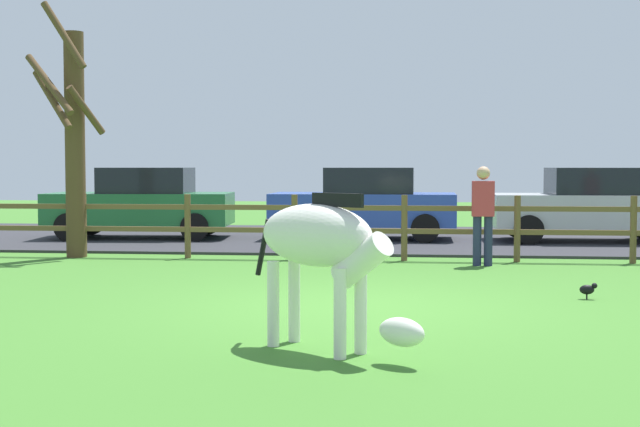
{
  "coord_description": "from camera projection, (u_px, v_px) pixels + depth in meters",
  "views": [
    {
      "loc": [
        0.78,
        -10.29,
        1.65
      ],
      "look_at": [
        -0.44,
        0.69,
        1.05
      ],
      "focal_mm": 49.37,
      "sensor_mm": 36.0,
      "label": 1
    }
  ],
  "objects": [
    {
      "name": "paddock_fence",
      "position": [
        349.0,
        223.0,
        15.36
      ],
      "size": [
        21.31,
        0.11,
        1.14
      ],
      "color": "brown",
      "rests_on": "ground_plane"
    },
    {
      "name": "visitor_right_of_tree",
      "position": [
        483.0,
        211.0,
        14.46
      ],
      "size": [
        0.36,
        0.22,
        1.64
      ],
      "color": "#232847",
      "rests_on": "ground_plane"
    },
    {
      "name": "crow_on_grass",
      "position": [
        588.0,
        289.0,
        10.85
      ],
      "size": [
        0.21,
        0.1,
        0.2
      ],
      "color": "black",
      "rests_on": "ground_plane"
    },
    {
      "name": "parked_car_blue",
      "position": [
        365.0,
        203.0,
        19.24
      ],
      "size": [
        4.01,
        1.9,
        1.56
      ],
      "color": "#2D4CAD",
      "rests_on": "parking_asphalt"
    },
    {
      "name": "ground_plane",
      "position": [
        350.0,
        305.0,
        10.39
      ],
      "size": [
        60.0,
        60.0,
        0.0
      ],
      "primitive_type": "plane",
      "color": "#3D7528"
    },
    {
      "name": "parking_asphalt",
      "position": [
        382.0,
        239.0,
        19.62
      ],
      "size": [
        28.0,
        7.4,
        0.05
      ],
      "primitive_type": "cube",
      "color": "#2D2D33",
      "rests_on": "ground_plane"
    },
    {
      "name": "parked_car_green",
      "position": [
        142.0,
        202.0,
        19.48
      ],
      "size": [
        4.13,
        2.15,
        1.56
      ],
      "color": "#236B38",
      "rests_on": "parking_asphalt"
    },
    {
      "name": "bare_tree",
      "position": [
        73.0,
        136.0,
        15.74
      ],
      "size": [
        1.36,
        0.99,
        4.53
      ],
      "color": "#513A23",
      "rests_on": "ground_plane"
    },
    {
      "name": "parked_car_silver",
      "position": [
        590.0,
        204.0,
        18.58
      ],
      "size": [
        4.04,
        1.96,
        1.56
      ],
      "color": "#B7BABF",
      "rests_on": "parking_asphalt"
    },
    {
      "name": "zebra",
      "position": [
        323.0,
        248.0,
        7.77
      ],
      "size": [
        1.66,
        1.31,
        1.41
      ],
      "color": "white",
      "rests_on": "ground_plane"
    }
  ]
}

